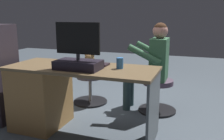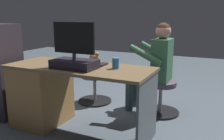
{
  "view_description": "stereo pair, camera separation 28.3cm",
  "coord_description": "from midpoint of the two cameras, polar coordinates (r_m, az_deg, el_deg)",
  "views": [
    {
      "loc": [
        -1.12,
        2.63,
        1.23
      ],
      "look_at": [
        -0.19,
        0.03,
        0.61
      ],
      "focal_mm": 39.61,
      "sensor_mm": 36.0,
      "label": 1
    },
    {
      "loc": [
        -1.38,
        2.52,
        1.23
      ],
      "look_at": [
        -0.19,
        0.03,
        0.61
      ],
      "focal_mm": 39.61,
      "sensor_mm": 36.0,
      "label": 2
    }
  ],
  "objects": [
    {
      "name": "tv_remote",
      "position": [
        2.7,
        -14.42,
        1.41
      ],
      "size": [
        0.08,
        0.16,
        0.02
      ],
      "primitive_type": "cube",
      "rotation": [
        0.0,
        0.0,
        -0.28
      ],
      "color": "black",
      "rests_on": "desk"
    },
    {
      "name": "office_chair_teddy",
      "position": [
        3.52,
        -7.37,
        -3.82
      ],
      "size": [
        0.48,
        0.48,
        0.42
      ],
      "color": "black",
      "rests_on": "ground_plane"
    },
    {
      "name": "cup",
      "position": [
        2.41,
        -1.53,
        1.57
      ],
      "size": [
        0.07,
        0.07,
        0.11
      ],
      "primitive_type": "cylinder",
      "color": "#3372BF",
      "rests_on": "desk"
    },
    {
      "name": "ground_plane",
      "position": [
        3.12,
        -5.71,
        -10.63
      ],
      "size": [
        10.0,
        10.0,
        0.0
      ],
      "primitive_type": "plane",
      "color": "#49545E"
    },
    {
      "name": "teddy_bear",
      "position": [
        3.46,
        -7.45,
        1.36
      ],
      "size": [
        0.21,
        0.21,
        0.3
      ],
      "color": "olive",
      "rests_on": "office_chair_teddy"
    },
    {
      "name": "monitor",
      "position": [
        2.41,
        -11.18,
        2.8
      ],
      "size": [
        0.45,
        0.25,
        0.45
      ],
      "color": "black",
      "rests_on": "desk"
    },
    {
      "name": "keyboard",
      "position": [
        2.64,
        -8.32,
        1.46
      ],
      "size": [
        0.42,
        0.14,
        0.02
      ],
      "primitive_type": "cube",
      "color": "black",
      "rests_on": "desk"
    },
    {
      "name": "computer_mouse",
      "position": [
        2.81,
        -13.51,
        2.1
      ],
      "size": [
        0.06,
        0.1,
        0.04
      ],
      "primitive_type": "ellipsoid",
      "color": "#212A2D",
      "rests_on": "desk"
    },
    {
      "name": "visitor_chair",
      "position": [
        3.22,
        8.03,
        -5.44
      ],
      "size": [
        0.48,
        0.48,
        0.42
      ],
      "color": "black",
      "rests_on": "ground_plane"
    },
    {
      "name": "person",
      "position": [
        3.13,
        6.73,
        2.03
      ],
      "size": [
        0.54,
        0.47,
        1.14
      ],
      "color": "#3D6E4C",
      "rests_on": "ground_plane"
    },
    {
      "name": "desk",
      "position": [
        2.83,
        -17.12,
        -5.27
      ],
      "size": [
        1.54,
        0.62,
        0.71
      ],
      "color": "brown",
      "rests_on": "ground_plane"
    }
  ]
}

